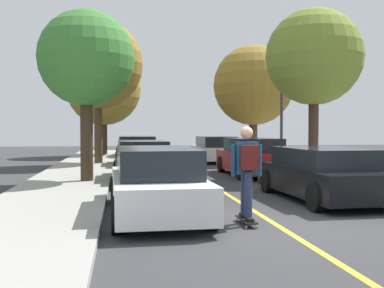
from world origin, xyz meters
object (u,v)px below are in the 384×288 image
(parked_car_left_farthest, at_px, (133,147))
(parked_car_right_nearest, at_px, (323,174))
(parked_car_right_near, at_px, (253,157))
(street_tree_right_near, at_px, (253,86))
(parked_car_left_far, at_px, (137,152))
(parked_car_left_nearest, at_px, (156,182))
(parked_car_left_near, at_px, (143,162))
(parked_car_right_far, at_px, (216,149))
(street_tree_left_nearest, at_px, (86,59))
(street_tree_left_near, at_px, (98,64))
(fire_hydrant, at_px, (368,177))
(street_tree_left_far, at_px, (104,88))
(skateboard, at_px, (246,220))
(street_tree_right_nearest, at_px, (314,57))
(streetlamp, at_px, (282,99))
(skateboarder, at_px, (247,167))

(parked_car_left_farthest, relative_size, parked_car_right_nearest, 0.96)
(parked_car_right_near, relative_size, street_tree_right_near, 0.76)
(parked_car_left_far, bearing_deg, parked_car_left_nearest, -90.00)
(parked_car_left_near, bearing_deg, parked_car_right_near, 21.13)
(parked_car_right_far, bearing_deg, street_tree_right_near, -28.94)
(parked_car_left_near, height_order, street_tree_left_nearest, street_tree_left_nearest)
(parked_car_left_far, distance_m, parked_car_right_far, 5.05)
(parked_car_left_nearest, xyz_separation_m, street_tree_left_nearest, (-1.76, 5.46, 3.24))
(parked_car_right_nearest, bearing_deg, parked_car_left_far, 111.79)
(street_tree_left_near, relative_size, fire_hydrant, 9.66)
(parked_car_left_nearest, xyz_separation_m, fire_hydrant, (5.72, 1.94, -0.19))
(parked_car_right_nearest, xyz_separation_m, street_tree_left_far, (-5.98, 19.06, 3.64))
(parked_car_left_near, height_order, skateboard, parked_car_left_near)
(parked_car_left_far, distance_m, street_tree_right_near, 7.05)
(parked_car_left_farthest, relative_size, street_tree_right_near, 0.74)
(parked_car_left_far, distance_m, street_tree_right_nearest, 9.07)
(street_tree_left_nearest, height_order, street_tree_right_near, street_tree_right_near)
(parked_car_right_near, height_order, street_tree_right_nearest, street_tree_right_nearest)
(parked_car_left_farthest, bearing_deg, street_tree_right_near, -39.19)
(parked_car_left_far, height_order, fire_hydrant, parked_car_left_far)
(fire_hydrant, height_order, skateboard, fire_hydrant)
(streetlamp, bearing_deg, street_tree_left_near, 154.92)
(parked_car_right_far, bearing_deg, skateboard, -99.41)
(street_tree_right_nearest, distance_m, streetlamp, 3.54)
(parked_car_left_near, bearing_deg, parked_car_left_nearest, -89.99)
(street_tree_right_near, relative_size, fire_hydrant, 8.38)
(street_tree_left_nearest, xyz_separation_m, skateboard, (3.33, -6.64, -3.83))
(fire_hydrant, relative_size, skateboard, 0.83)
(fire_hydrant, bearing_deg, streetlamp, 88.10)
(street_tree_right_near, bearing_deg, parked_car_left_far, -163.18)
(parked_car_right_nearest, relative_size, street_tree_left_nearest, 0.85)
(parked_car_left_near, relative_size, street_tree_left_far, 0.63)
(streetlamp, bearing_deg, parked_car_left_farthest, 122.99)
(parked_car_right_nearest, height_order, street_tree_right_near, street_tree_right_near)
(parked_car_right_near, distance_m, fire_hydrant, 5.88)
(parked_car_left_near, relative_size, street_tree_right_nearest, 0.70)
(street_tree_left_nearest, xyz_separation_m, street_tree_left_near, (0.00, 7.62, 0.86))
(parked_car_right_near, distance_m, parked_car_right_far, 7.14)
(skateboarder, bearing_deg, parked_car_right_far, 80.61)
(parked_car_left_far, bearing_deg, street_tree_right_nearest, -44.27)
(parked_car_left_near, distance_m, street_tree_left_nearest, 3.73)
(street_tree_right_nearest, relative_size, street_tree_right_near, 0.99)
(parked_car_left_near, distance_m, street_tree_left_near, 8.38)
(street_tree_left_nearest, distance_m, streetlamp, 8.75)
(parked_car_left_far, distance_m, streetlamp, 6.88)
(street_tree_left_nearest, relative_size, street_tree_right_near, 0.90)
(streetlamp, bearing_deg, street_tree_right_nearest, -89.85)
(parked_car_right_near, relative_size, parked_car_right_far, 0.99)
(parked_car_left_far, distance_m, skateboard, 13.27)
(street_tree_left_far, relative_size, skateboard, 7.70)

